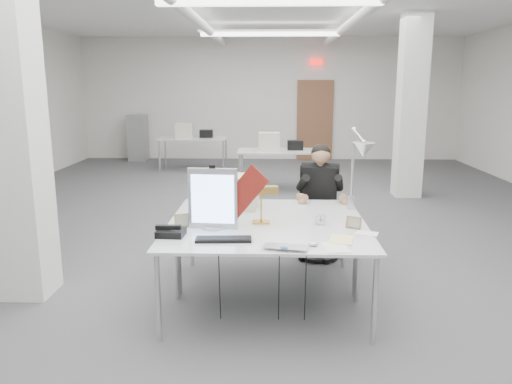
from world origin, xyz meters
TOP-DOWN VIEW (x-y plane):
  - room_shell at (0.04, 0.13)m, footprint 10.04×14.04m
  - desk_main at (0.00, -2.50)m, footprint 1.80×0.90m
  - desk_second at (0.00, -1.60)m, footprint 1.80×0.90m
  - bg_desk_a at (0.20, 3.00)m, footprint 1.60×0.80m
  - bg_desk_b at (-1.80, 5.20)m, footprint 1.60×0.80m
  - filing_cabinet at (-3.50, 6.65)m, footprint 0.45×0.55m
  - office_chair at (0.59, -0.90)m, footprint 0.55×0.55m
  - seated_person at (0.59, -0.95)m, footprint 0.54×0.63m
  - monitor at (-0.47, -2.28)m, footprint 0.43×0.07m
  - pennant at (-0.20, -2.31)m, footprint 0.45×0.20m
  - keyboard at (-0.35, -2.63)m, footprint 0.46×0.17m
  - laptop at (0.14, -2.88)m, footprint 0.38×0.28m
  - mouse at (0.37, -2.75)m, footprint 0.10×0.08m
  - bankers_lamp at (-0.05, -2.10)m, footprint 0.31×0.15m
  - desk_phone at (-0.80, -2.52)m, footprint 0.24×0.22m
  - picture_frame_left at (-0.74, -2.24)m, footprint 0.15×0.09m
  - picture_frame_right at (0.76, -2.25)m, footprint 0.14×0.10m
  - desk_clock at (0.48, -2.14)m, footprint 0.10×0.04m
  - paper_stack_a at (0.54, -2.78)m, footprint 0.21×0.28m
  - paper_stack_b at (0.61, -2.59)m, footprint 0.24×0.29m
  - paper_stack_c at (0.85, -2.41)m, footprint 0.22×0.18m
  - beige_monitor at (-0.29, -1.55)m, footprint 0.39×0.38m
  - architect_lamp at (0.85, -1.78)m, footprint 0.48×0.77m

SIDE VIEW (x-z plane):
  - office_chair at x=0.59m, z-range 0.00..0.96m
  - filing_cabinet at x=-3.50m, z-range 0.00..1.20m
  - desk_main at x=0.00m, z-range 0.73..0.75m
  - desk_second at x=0.00m, z-range 0.73..0.75m
  - bg_desk_a at x=0.20m, z-range 0.73..0.75m
  - bg_desk_b at x=-1.80m, z-range 0.73..0.75m
  - paper_stack_a at x=0.54m, z-range 0.76..0.76m
  - paper_stack_c at x=0.85m, z-range 0.76..0.76m
  - paper_stack_b at x=0.61m, z-range 0.76..0.76m
  - keyboard at x=-0.35m, z-range 0.76..0.78m
  - laptop at x=0.14m, z-range 0.76..0.78m
  - mouse at x=0.37m, z-range 0.76..0.79m
  - desk_phone at x=-0.80m, z-range 0.76..0.81m
  - desk_clock at x=0.48m, z-range 0.76..0.85m
  - picture_frame_right at x=0.76m, z-range 0.75..0.86m
  - picture_frame_left at x=-0.74m, z-range 0.75..0.87m
  - seated_person at x=0.59m, z-range 0.48..1.32m
  - beige_monitor at x=-0.29m, z-range 0.76..1.10m
  - bankers_lamp at x=-0.05m, z-range 0.76..1.10m
  - monitor at x=-0.47m, z-range 0.75..1.29m
  - pennant at x=-0.20m, z-range 0.81..1.34m
  - architect_lamp at x=0.85m, z-range 0.75..1.69m
  - room_shell at x=0.04m, z-range 0.07..3.31m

